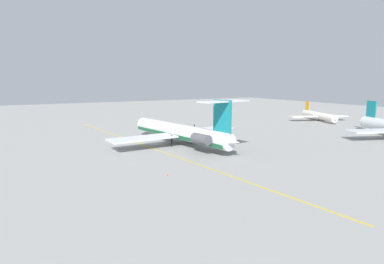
{
  "coord_description": "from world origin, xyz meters",
  "views": [
    {
      "loc": [
        76.61,
        -32.93,
        16.8
      ],
      "look_at": [
        2.53,
        8.27,
        2.96
      ],
      "focal_mm": 29.43,
      "sensor_mm": 36.0,
      "label": 1
    }
  ],
  "objects_px": {
    "airliner_far_left": "(320,116)",
    "ground_crew_near_nose": "(194,125)",
    "main_jetliner": "(182,132)",
    "safety_cone_wingtip": "(169,129)",
    "safety_cone_nose": "(167,175)"
  },
  "relations": [
    {
      "from": "main_jetliner",
      "to": "safety_cone_nose",
      "type": "distance_m",
      "value": 28.01
    },
    {
      "from": "airliner_far_left",
      "to": "safety_cone_wingtip",
      "type": "bearing_deg",
      "value": -76.85
    },
    {
      "from": "ground_crew_near_nose",
      "to": "safety_cone_nose",
      "type": "height_order",
      "value": "ground_crew_near_nose"
    },
    {
      "from": "main_jetliner",
      "to": "airliner_far_left",
      "type": "relative_size",
      "value": 1.76
    },
    {
      "from": "main_jetliner",
      "to": "airliner_far_left",
      "type": "distance_m",
      "value": 75.62
    },
    {
      "from": "airliner_far_left",
      "to": "safety_cone_nose",
      "type": "height_order",
      "value": "airliner_far_left"
    },
    {
      "from": "airliner_far_left",
      "to": "safety_cone_wingtip",
      "type": "relative_size",
      "value": 44.62
    },
    {
      "from": "airliner_far_left",
      "to": "safety_cone_nose",
      "type": "bearing_deg",
      "value": -44.34
    },
    {
      "from": "main_jetliner",
      "to": "safety_cone_nose",
      "type": "xyz_separation_m",
      "value": [
        23.48,
        -14.95,
        -3.17
      ]
    },
    {
      "from": "airliner_far_left",
      "to": "ground_crew_near_nose",
      "type": "relative_size",
      "value": 14.38
    },
    {
      "from": "main_jetliner",
      "to": "ground_crew_near_nose",
      "type": "relative_size",
      "value": 25.32
    },
    {
      "from": "safety_cone_nose",
      "to": "safety_cone_wingtip",
      "type": "height_order",
      "value": "same"
    },
    {
      "from": "main_jetliner",
      "to": "safety_cone_wingtip",
      "type": "xyz_separation_m",
      "value": [
        -25.94,
        8.28,
        -3.17
      ]
    },
    {
      "from": "airliner_far_left",
      "to": "safety_cone_nose",
      "type": "relative_size",
      "value": 44.62
    },
    {
      "from": "main_jetliner",
      "to": "ground_crew_near_nose",
      "type": "height_order",
      "value": "main_jetliner"
    }
  ]
}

